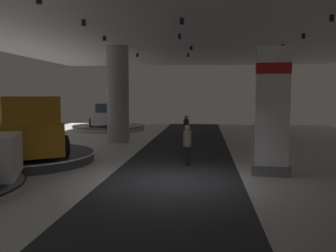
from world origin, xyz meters
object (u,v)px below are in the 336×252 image
at_px(display_platform_mid_left, 24,157).
at_px(pickup_truck_mid_left, 24,131).
at_px(column_left, 118,95).
at_px(brand_sign_pylon, 272,110).
at_px(display_platform_deep_left, 109,128).
at_px(display_car_deep_left, 109,116).
at_px(visitor_walking_near, 186,127).
at_px(visitor_walking_far, 187,142).

bearing_deg(display_platform_mid_left, pickup_truck_mid_left, -54.60).
height_order(column_left, display_platform_mid_left, column_left).
bearing_deg(pickup_truck_mid_left, brand_sign_pylon, -6.35).
bearing_deg(pickup_truck_mid_left, display_platform_mid_left, 125.40).
bearing_deg(pickup_truck_mid_left, display_platform_deep_left, 91.29).
distance_m(column_left, display_car_deep_left, 7.20).
relative_size(column_left, display_car_deep_left, 1.27).
height_order(display_car_deep_left, visitor_walking_near, display_car_deep_left).
bearing_deg(brand_sign_pylon, pickup_truck_mid_left, 173.65).
relative_size(column_left, visitor_walking_near, 3.46).
distance_m(display_platform_mid_left, pickup_truck_mid_left, 1.15).
height_order(brand_sign_pylon, display_car_deep_left, brand_sign_pylon).
relative_size(display_platform_deep_left, visitor_walking_far, 3.50).
relative_size(brand_sign_pylon, visitor_walking_near, 2.71).
height_order(brand_sign_pylon, visitor_walking_near, brand_sign_pylon).
bearing_deg(visitor_walking_far, pickup_truck_mid_left, -177.52).
distance_m(display_platform_mid_left, visitor_walking_far, 6.68).
height_order(brand_sign_pylon, pickup_truck_mid_left, brand_sign_pylon).
relative_size(display_car_deep_left, visitor_walking_near, 2.73).
bearing_deg(pickup_truck_mid_left, column_left, 72.20).
xyz_separation_m(display_platform_deep_left, visitor_walking_near, (6.37, -6.72, 0.70)).
bearing_deg(brand_sign_pylon, visitor_walking_far, 155.61).
bearing_deg(display_platform_deep_left, visitor_walking_far, -62.50).
distance_m(brand_sign_pylon, visitor_walking_far, 3.46).
height_order(column_left, visitor_walking_near, column_left).
height_order(pickup_truck_mid_left, visitor_walking_near, pickup_truck_mid_left).
distance_m(display_platform_deep_left, display_platform_mid_left, 12.98).
relative_size(column_left, display_platform_deep_left, 0.99).
bearing_deg(display_platform_mid_left, display_car_deep_left, 90.48).
relative_size(pickup_truck_mid_left, visitor_walking_far, 3.48).
xyz_separation_m(brand_sign_pylon, display_platform_mid_left, (-9.55, 1.30, -2.02)).
distance_m(column_left, visitor_walking_far, 7.90).
height_order(display_platform_deep_left, visitor_walking_near, visitor_walking_near).
bearing_deg(brand_sign_pylon, column_left, 133.36).
distance_m(display_platform_deep_left, display_car_deep_left, 0.93).
bearing_deg(display_platform_mid_left, visitor_walking_near, 45.04).
height_order(column_left, pickup_truck_mid_left, column_left).
relative_size(visitor_walking_near, visitor_walking_far, 1.00).
bearing_deg(visitor_walking_near, display_platform_mid_left, -134.96).
bearing_deg(display_car_deep_left, brand_sign_pylon, -55.87).
xyz_separation_m(display_platform_deep_left, visitor_walking_far, (6.75, -12.97, 0.70)).
distance_m(brand_sign_pylon, display_car_deep_left, 17.26).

